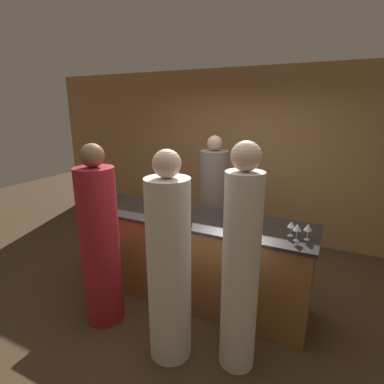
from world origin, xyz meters
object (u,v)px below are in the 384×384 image
at_px(guest_1, 169,267).
at_px(ice_bucket, 243,214).
at_px(wine_bottle_0, 188,217).
at_px(guest_0, 241,268).
at_px(guest_2, 100,244).
at_px(bartender, 213,206).

height_order(guest_1, ice_bucket, guest_1).
xyz_separation_m(wine_bottle_0, ice_bucket, (0.47, 0.35, -0.01)).
distance_m(guest_0, guest_1, 0.60).
xyz_separation_m(guest_2, ice_bucket, (1.22, 0.83, 0.24)).
bearing_deg(guest_1, guest_2, 173.18).
bearing_deg(ice_bucket, wine_bottle_0, -142.95).
relative_size(bartender, wine_bottle_0, 6.82).
height_order(guest_2, wine_bottle_0, guest_2).
bearing_deg(guest_2, guest_0, 2.07).
distance_m(guest_1, ice_bucket, 1.02).
distance_m(wine_bottle_0, ice_bucket, 0.59).
bearing_deg(guest_2, guest_1, -6.82).
relative_size(guest_1, guest_2, 1.00).
height_order(wine_bottle_0, ice_bucket, wine_bottle_0).
xyz_separation_m(guest_2, wine_bottle_0, (0.75, 0.47, 0.25)).
bearing_deg(guest_1, ice_bucket, 68.74).
height_order(guest_0, guest_2, guest_0).
height_order(guest_1, guest_2, guest_1).
bearing_deg(bartender, ice_bucket, 128.48).
xyz_separation_m(bartender, guest_0, (0.89, -1.63, 0.09)).
height_order(guest_1, wine_bottle_0, guest_1).
bearing_deg(ice_bucket, guest_1, -111.26).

